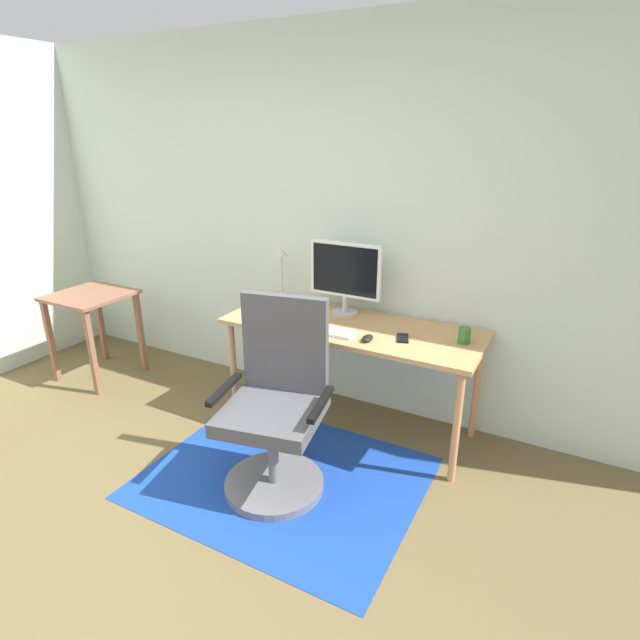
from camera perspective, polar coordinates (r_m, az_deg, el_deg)
name	(u,v)px	position (r m, az deg, el deg)	size (l,w,h in m)	color
ground_plane	(98,601)	(2.71, -23.67, -26.94)	(12.00, 12.00, 0.00)	brown
wall_back	(330,225)	(3.64, 1.09, 10.63)	(6.00, 0.10, 2.60)	silver
area_rug	(284,477)	(3.15, -4.09, -17.20)	(1.57, 1.25, 0.01)	#193F9C
desk	(352,335)	(3.31, 3.57, -1.68)	(1.68, 0.65, 0.74)	tan
monitor	(345,272)	(3.41, 2.87, 5.35)	(0.51, 0.18, 0.49)	#B2B2B7
keyboard	(323,330)	(3.18, 0.29, -1.09)	(0.43, 0.13, 0.02)	white
computer_mouse	(367,338)	(3.05, 5.35, -2.05)	(0.06, 0.10, 0.03)	black
coffee_cup	(464,335)	(3.11, 15.90, -1.67)	(0.07, 0.07, 0.09)	#2E6A29
cell_phone	(403,338)	(3.11, 9.26, -2.02)	(0.07, 0.14, 0.01)	black
desk_lamp	(281,266)	(3.68, -4.35, 6.11)	(0.11, 0.11, 0.40)	black
office_chair	(277,414)	(2.88, -4.90, -10.49)	(0.66, 0.61, 1.09)	slate
side_table	(92,310)	(4.45, -24.19, 0.98)	(0.56, 0.56, 0.71)	brown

